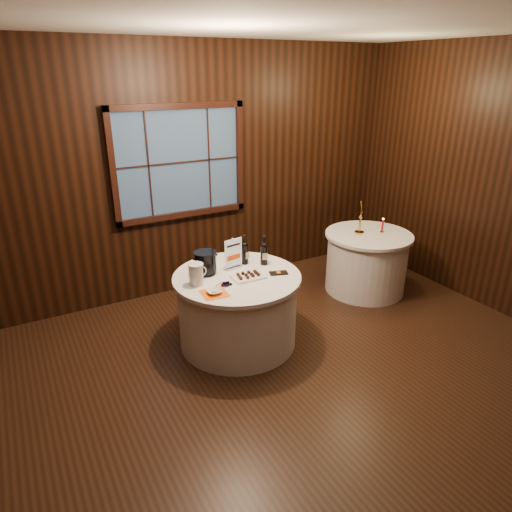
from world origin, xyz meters
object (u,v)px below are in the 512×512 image
chocolate_box (278,273)px  port_bottle_left (245,251)px  side_table (366,262)px  port_bottle_right (264,252)px  glass_pitcher (196,274)px  brass_candlestick (360,222)px  main_table (238,309)px  sign_stand (233,258)px  ice_bucket (205,262)px  chocolate_plate (248,276)px  grape_bunch (226,283)px  red_candle (382,227)px  cracker_bowl (214,292)px

chocolate_box → port_bottle_left: bearing=132.8°
side_table → port_bottle_right: 1.72m
glass_pitcher → brass_candlestick: 2.36m
main_table → side_table: bearing=8.5°
sign_stand → brass_candlestick: 1.87m
sign_stand → port_bottle_right: sign_stand is taller
ice_bucket → chocolate_plate: 0.45m
side_table → grape_bunch: grape_bunch is taller
chocolate_plate → red_candle: (2.09, 0.36, 0.06)m
grape_bunch → ice_bucket: bearing=100.3°
sign_stand → glass_pitcher: size_ratio=1.58×
chocolate_plate → port_bottle_left: bearing=68.1°
main_table → brass_candlestick: (1.90, 0.37, 0.54)m
main_table → cracker_bowl: cracker_bowl is taller
main_table → sign_stand: bearing=75.2°
side_table → sign_stand: size_ratio=3.24×
sign_stand → red_candle: size_ratio=1.75×
brass_candlestick → chocolate_box: bearing=-160.4°
side_table → brass_candlestick: bearing=142.8°
port_bottle_left → chocolate_box: size_ratio=1.76×
glass_pitcher → cracker_bowl: (0.06, -0.26, -0.09)m
main_table → red_candle: red_candle is taller
sign_stand → chocolate_plate: size_ratio=1.03×
side_table → port_bottle_left: (-1.79, -0.08, 0.52)m
side_table → cracker_bowl: bearing=-166.8°
main_table → brass_candlestick: 2.01m
ice_bucket → cracker_bowl: (-0.11, -0.44, -0.10)m
grape_bunch → port_bottle_left: bearing=42.9°
side_table → port_bottle_right: bearing=-173.4°
port_bottle_left → port_bottle_right: (0.17, -0.11, 0.00)m
main_table → port_bottle_left: bearing=47.4°
glass_pitcher → red_candle: 2.61m
glass_pitcher → side_table: bearing=-5.8°
chocolate_box → red_candle: size_ratio=0.95×
side_table → glass_pitcher: size_ratio=5.12×
main_table → port_bottle_left: 0.60m
port_bottle_right → main_table: bearing=-148.7°
sign_stand → port_bottle_left: 0.17m
side_table → red_candle: 0.49m
grape_bunch → glass_pitcher: glass_pitcher is taller
chocolate_plate → brass_candlestick: bearing=14.6°
ice_bucket → glass_pitcher: size_ratio=1.11×
brass_candlestick → ice_bucket: bearing=-175.1°
chocolate_box → red_candle: (1.79, 0.42, 0.07)m
chocolate_plate → cracker_bowl: chocolate_plate is taller
port_bottle_right → ice_bucket: port_bottle_right is taller
cracker_bowl → red_candle: size_ratio=0.73×
chocolate_plate → brass_candlestick: brass_candlestick is taller
chocolate_plate → cracker_bowl: size_ratio=2.32×
side_table → chocolate_box: 1.73m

